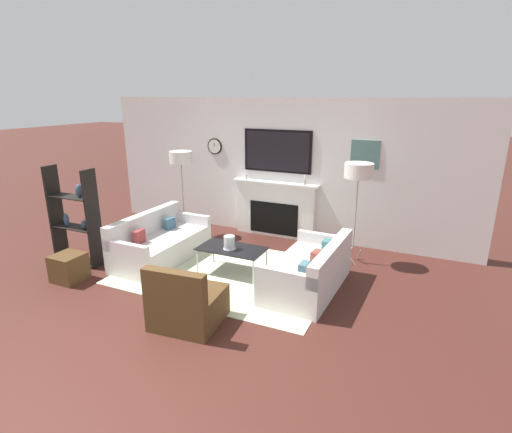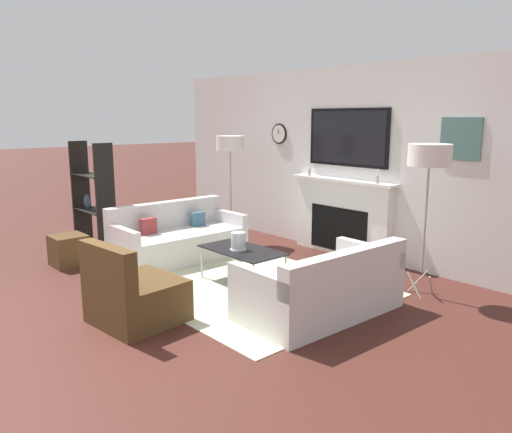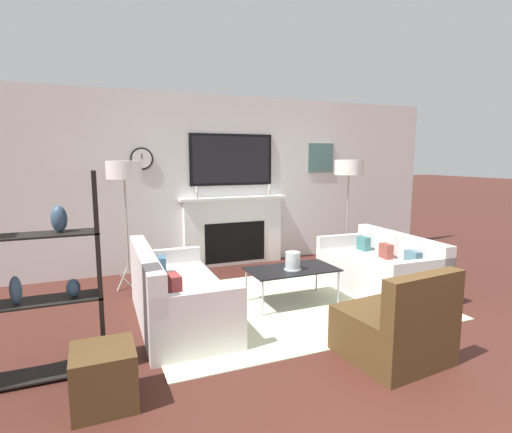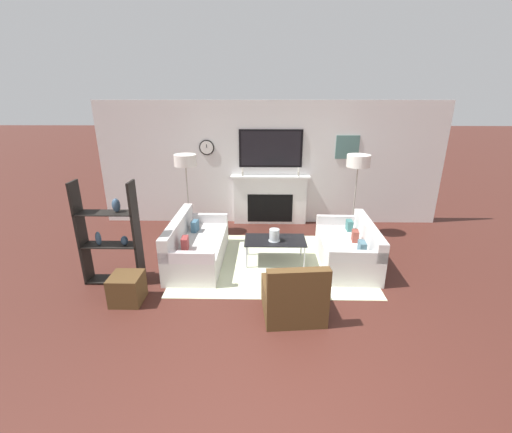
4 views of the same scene
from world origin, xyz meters
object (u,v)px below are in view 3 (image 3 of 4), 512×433
couch_right (379,270)px  armchair (396,329)px  ottoman (104,377)px  couch_left (175,296)px  floor_lamp_right (349,169)px  hurricane_candle (293,262)px  floor_lamp_left (124,172)px  shelf_unit (42,281)px  coffee_table (292,271)px

couch_right → armchair: size_ratio=2.00×
couch_right → ottoman: (-3.43, -1.25, -0.06)m
couch_left → floor_lamp_right: 3.54m
hurricane_candle → floor_lamp_left: bearing=143.5°
floor_lamp_right → shelf_unit: bearing=-155.1°
floor_lamp_right → ottoman: (-3.80, -2.52, -1.35)m
coffee_table → ottoman: 2.50m
coffee_table → couch_left: bearing=-179.3°
couch_left → coffee_table: 1.40m
floor_lamp_left → ottoman: floor_lamp_left is taller
couch_left → ottoman: size_ratio=4.25×
coffee_table → floor_lamp_right: size_ratio=0.62×
floor_lamp_left → shelf_unit: floor_lamp_left is taller
coffee_table → hurricane_candle: 0.13m
couch_right → shelf_unit: bearing=-169.9°
floor_lamp_left → shelf_unit: 2.24m
armchair → shelf_unit: size_ratio=0.52×
couch_left → armchair: size_ratio=2.14×
coffee_table → couch_right: bearing=-0.8°
coffee_table → floor_lamp_left: 2.45m
floor_lamp_right → floor_lamp_left: bearing=180.0°
shelf_unit → ottoman: (0.40, -0.57, -0.58)m
couch_left → floor_lamp_left: floor_lamp_left is taller
couch_right → coffee_table: couch_right is taller
armchair → floor_lamp_left: bearing=125.0°
floor_lamp_left → hurricane_candle: bearing=-36.5°
coffee_table → floor_lamp_right: floor_lamp_right is taller
hurricane_candle → ottoman: 2.48m
couch_right → armchair: (-1.09, -1.53, 0.00)m
armchair → shelf_unit: bearing=162.9°
couch_left → hurricane_candle: couch_left is taller
couch_left → floor_lamp_left: bearing=106.1°
floor_lamp_right → ottoman: size_ratio=3.97×
armchair → ottoman: bearing=173.2°
couch_left → shelf_unit: bearing=-149.2°
coffee_table → armchair: bearing=-82.8°
ottoman → couch_left: bearing=59.0°
floor_lamp_left → shelf_unit: (-0.79, -1.95, -0.77)m
hurricane_candle → ottoman: bearing=-150.1°
couch_right → shelf_unit: 3.93m
couch_left → ottoman: bearing=-121.0°
armchair → ottoman: (-2.34, 0.28, -0.06)m
couch_right → floor_lamp_right: bearing=73.7°
hurricane_candle → floor_lamp_left: (-1.74, 1.29, 1.04)m
armchair → floor_lamp_left: 3.65m
armchair → floor_lamp_right: size_ratio=0.50×
shelf_unit → couch_left: bearing=30.8°
floor_lamp_left → couch_left: bearing=-73.9°
coffee_table → shelf_unit: 2.67m
couch_left → ottoman: (-0.75, -1.25, -0.07)m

